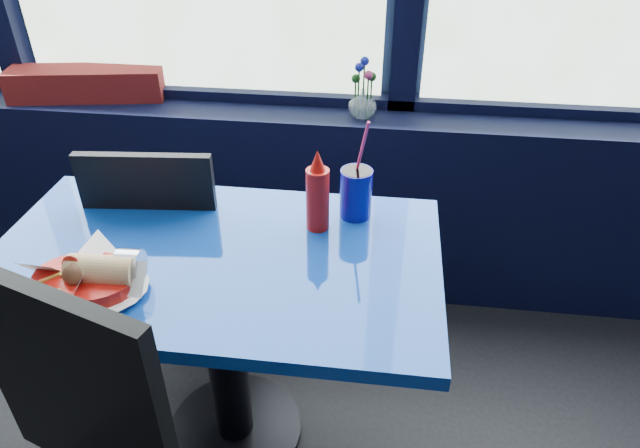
{
  "coord_description": "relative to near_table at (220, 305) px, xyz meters",
  "views": [
    {
      "loc": [
        0.74,
        0.84,
        1.66
      ],
      "look_at": [
        0.59,
        1.98,
        0.88
      ],
      "focal_mm": 32.0,
      "sensor_mm": 36.0,
      "label": 1
    }
  ],
  "objects": [
    {
      "name": "planter_box",
      "position": [
        -0.76,
        0.89,
        0.29
      ],
      "size": [
        0.62,
        0.25,
        0.12
      ],
      "primitive_type": "cube",
      "rotation": [
        0.0,
        0.0,
        0.17
      ],
      "color": "maroon",
      "rests_on": "window_sill"
    },
    {
      "name": "ketchup_bottle",
      "position": [
        0.26,
        0.16,
        0.29
      ],
      "size": [
        0.06,
        0.06,
        0.24
      ],
      "color": "#B6120C",
      "rests_on": "near_table"
    },
    {
      "name": "flower_vase",
      "position": [
        0.34,
        0.84,
        0.3
      ],
      "size": [
        0.13,
        0.14,
        0.22
      ],
      "rotation": [
        0.0,
        0.0,
        0.28
      ],
      "color": "silver",
      "rests_on": "window_sill"
    },
    {
      "name": "soda_cup",
      "position": [
        0.36,
        0.24,
        0.26
      ],
      "size": [
        0.09,
        0.09,
        0.31
      ],
      "rotation": [
        0.0,
        0.0,
        0.02
      ],
      "color": "#0B0B81",
      "rests_on": "near_table"
    },
    {
      "name": "near_table",
      "position": [
        0.0,
        0.0,
        0.0
      ],
      "size": [
        1.2,
        0.7,
        0.75
      ],
      "color": "black",
      "rests_on": "ground"
    },
    {
      "name": "food_basket",
      "position": [
        -0.25,
        -0.18,
        0.22
      ],
      "size": [
        0.33,
        0.33,
        0.1
      ],
      "rotation": [
        0.0,
        0.0,
        -0.39
      ],
      "color": "#B6120C",
      "rests_on": "near_table"
    },
    {
      "name": "window_sill",
      "position": [
        -0.3,
        0.87,
        -0.17
      ],
      "size": [
        5.0,
        0.26,
        0.8
      ],
      "primitive_type": "cube",
      "color": "black",
      "rests_on": "ground"
    },
    {
      "name": "chair_near_back",
      "position": [
        -0.24,
        0.32,
        -0.04
      ],
      "size": [
        0.45,
        0.46,
        0.92
      ],
      "rotation": [
        0.0,
        0.0,
        3.23
      ],
      "color": "black",
      "rests_on": "ground"
    }
  ]
}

